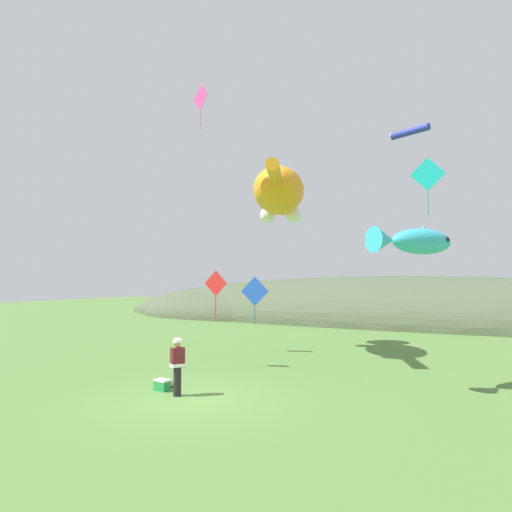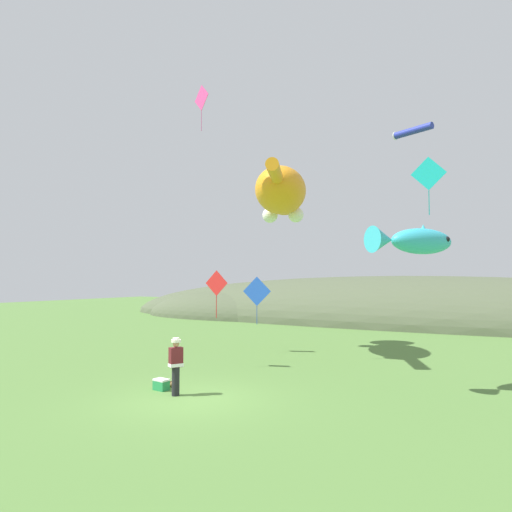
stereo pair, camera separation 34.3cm
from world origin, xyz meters
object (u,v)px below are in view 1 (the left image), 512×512
at_px(picnic_cooler, 162,385).
at_px(kite_diamond_pink, 200,98).
at_px(kite_diamond_red, 216,284).
at_px(festival_attendant, 177,365).
at_px(kite_tube_streamer, 409,132).
at_px(kite_diamond_teal, 428,175).
at_px(kite_giant_cat, 279,194).
at_px(kite_fish_windsock, 414,241).
at_px(kite_spool, 173,385).
at_px(kite_diamond_blue, 255,292).

bearing_deg(picnic_cooler, kite_diamond_pink, 111.10).
bearing_deg(kite_diamond_red, festival_attendant, -71.50).
xyz_separation_m(kite_tube_streamer, kite_diamond_teal, (1.77, -6.64, -3.78)).
distance_m(kite_diamond_pink, kite_diamond_teal, 10.08).
relative_size(kite_giant_cat, kite_diamond_red, 4.25).
relative_size(kite_giant_cat, kite_fish_windsock, 2.67).
height_order(festival_attendant, kite_diamond_teal, kite_diamond_teal).
relative_size(kite_spool, kite_diamond_red, 0.11).
bearing_deg(kite_diamond_red, kite_spool, -79.62).
xyz_separation_m(festival_attendant, kite_fish_windsock, (6.35, 4.26, 3.90)).
relative_size(kite_fish_windsock, kite_tube_streamer, 1.44).
relative_size(kite_fish_windsock, kite_diamond_teal, 1.45).
bearing_deg(kite_diamond_blue, festival_attendant, -77.24).
bearing_deg(kite_diamond_blue, kite_spool, -81.62).
xyz_separation_m(picnic_cooler, kite_diamond_red, (-0.55, 3.91, 3.23)).
bearing_deg(kite_diamond_pink, kite_fish_windsock, -2.28).
distance_m(kite_diamond_blue, kite_diamond_red, 4.26).
xyz_separation_m(festival_attendant, kite_tube_streamer, (4.79, 12.81, 10.25)).
bearing_deg(picnic_cooler, kite_diamond_blue, 97.36).
bearing_deg(kite_diamond_teal, kite_diamond_pink, -170.31).
distance_m(kite_spool, kite_diamond_teal, 11.70).
distance_m(kite_spool, kite_tube_streamer, 17.31).
relative_size(kite_spool, kite_giant_cat, 0.03).
relative_size(festival_attendant, kite_diamond_red, 0.91).
height_order(kite_spool, kite_diamond_pink, kite_diamond_pink).
xyz_separation_m(festival_attendant, kite_diamond_teal, (6.57, 6.17, 6.47)).
height_order(picnic_cooler, kite_giant_cat, kite_giant_cat).
bearing_deg(festival_attendant, kite_diamond_blue, 102.76).
bearing_deg(picnic_cooler, kite_tube_streamer, 65.64).
bearing_deg(kite_fish_windsock, kite_diamond_red, -179.77).
xyz_separation_m(kite_spool, kite_fish_windsock, (7.13, 3.51, 4.75)).
bearing_deg(kite_fish_windsock, kite_spool, -153.81).
height_order(kite_fish_windsock, kite_diamond_red, kite_fish_windsock).
xyz_separation_m(kite_spool, picnic_cooler, (-0.08, -0.44, 0.08)).
bearing_deg(picnic_cooler, kite_diamond_red, 98.06).
bearing_deg(kite_giant_cat, kite_spool, -88.96).
relative_size(kite_diamond_red, kite_diamond_pink, 0.95).
distance_m(festival_attendant, kite_tube_streamer, 17.09).
distance_m(kite_fish_windsock, kite_tube_streamer, 10.76).
bearing_deg(kite_tube_streamer, kite_giant_cat, -148.09).
bearing_deg(kite_tube_streamer, picnic_cooler, -114.36).
height_order(kite_tube_streamer, kite_diamond_teal, kite_tube_streamer).
xyz_separation_m(festival_attendant, kite_diamond_blue, (-1.91, 8.44, 2.03)).
bearing_deg(kite_giant_cat, kite_tube_streamer, 31.91).
relative_size(picnic_cooler, kite_giant_cat, 0.06).
xyz_separation_m(picnic_cooler, kite_diamond_blue, (-1.05, 8.12, 2.81)).
relative_size(festival_attendant, picnic_cooler, 3.38).
relative_size(kite_diamond_blue, kite_diamond_red, 1.21).
bearing_deg(kite_spool, picnic_cooler, -100.64).
distance_m(picnic_cooler, kite_tube_streamer, 17.59).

